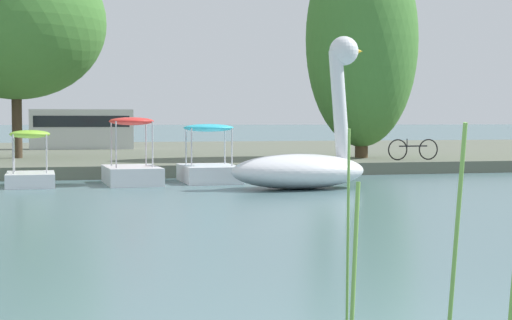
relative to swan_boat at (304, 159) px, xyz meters
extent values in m
cube|color=#5B6051|center=(-3.61, 17.27, -0.51)|extent=(127.17, 26.04, 0.36)
ellipsoid|color=white|center=(-0.14, -0.01, -0.28)|extent=(3.39, 2.07, 0.82)
cylinder|color=white|center=(0.90, 0.07, 1.26)|extent=(0.57, 0.37, 2.61)
sphere|color=white|center=(1.01, 0.08, 2.56)|extent=(0.75, 0.75, 0.69)
cone|color=yellow|center=(1.29, 0.10, 2.56)|extent=(0.45, 0.41, 0.38)
cube|color=white|center=(-1.74, 2.66, -0.47)|extent=(1.43, 2.29, 0.44)
ellipsoid|color=#2DB7D1|center=(-1.74, 2.66, 0.72)|extent=(1.33, 1.18, 0.20)
cylinder|color=#B7B7BF|center=(-2.25, 3.14, 0.23)|extent=(0.04, 0.04, 0.97)
cylinder|color=#B7B7BF|center=(-1.21, 3.12, 0.23)|extent=(0.04, 0.04, 0.97)
cylinder|color=#B7B7BF|center=(-2.27, 2.21, 0.23)|extent=(0.04, 0.04, 0.97)
cylinder|color=#B7B7BF|center=(-1.23, 2.19, 0.23)|extent=(0.04, 0.04, 0.97)
cube|color=white|center=(-3.76, 2.46, -0.47)|extent=(1.34, 2.35, 0.44)
ellipsoid|color=red|center=(-3.76, 2.46, 0.89)|extent=(1.14, 1.40, 0.20)
cylinder|color=#B7B7BF|center=(-4.21, 3.01, 0.32)|extent=(0.04, 0.04, 1.14)
cylinder|color=#B7B7BF|center=(-3.32, 3.02, 0.32)|extent=(0.04, 0.04, 1.14)
cylinder|color=#B7B7BF|center=(-4.19, 1.90, 0.32)|extent=(0.04, 0.04, 1.14)
cylinder|color=#B7B7BF|center=(-3.30, 1.92, 0.32)|extent=(0.04, 0.04, 1.14)
cube|color=white|center=(-6.22, 2.35, -0.52)|extent=(1.15, 1.84, 0.33)
ellipsoid|color=#8CCC38|center=(-6.22, 2.35, 0.58)|extent=(0.97, 0.99, 0.20)
cylinder|color=#B7B7BF|center=(-6.60, 2.74, 0.11)|extent=(0.04, 0.04, 0.93)
cylinder|color=#B7B7BF|center=(-5.83, 2.74, 0.11)|extent=(0.04, 0.04, 0.93)
cylinder|color=#B7B7BF|center=(-6.61, 1.96, 0.11)|extent=(0.04, 0.04, 0.93)
cylinder|color=#B7B7BF|center=(-5.84, 1.95, 0.11)|extent=(0.04, 0.04, 0.93)
cylinder|color=#4C3823|center=(4.45, 7.47, 1.49)|extent=(0.43, 0.43, 3.66)
ellipsoid|color=#427A33|center=(4.45, 7.47, 3.60)|extent=(5.55, 5.72, 7.13)
cylinder|color=#423323|center=(-6.68, 10.12, 1.42)|extent=(0.33, 0.33, 3.52)
ellipsoid|color=#427A33|center=(-6.68, 10.12, 4.14)|extent=(6.85, 6.98, 5.08)
torus|color=black|center=(5.91, 5.47, 0.00)|extent=(0.66, 0.06, 0.66)
torus|color=black|center=(4.85, 5.45, 0.00)|extent=(0.66, 0.06, 0.66)
cube|color=black|center=(5.38, 5.46, 0.11)|extent=(0.95, 0.06, 0.04)
cylinder|color=black|center=(5.17, 5.45, 0.20)|extent=(0.03, 0.03, 0.28)
cube|color=silver|center=(-4.14, 18.82, 0.53)|extent=(4.45, 1.85, 1.73)
cube|color=black|center=(-4.14, 18.82, 0.88)|extent=(4.10, 1.87, 0.48)
cylinder|color=#669942|center=(-4.02, -13.33, 0.08)|extent=(0.07, 0.18, 1.54)
cylinder|color=#669942|center=(-3.48, -13.83, 0.10)|extent=(0.05, 0.21, 1.58)
cylinder|color=#669942|center=(-4.00, -13.40, -0.10)|extent=(0.10, 0.07, 1.18)
camera|label=1|loc=(-6.09, -18.69, 0.90)|focal=58.81mm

